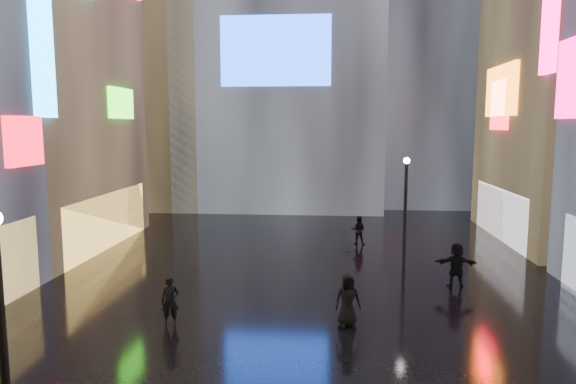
# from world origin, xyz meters

# --- Properties ---
(ground) EXTENTS (140.00, 140.00, 0.00)m
(ground) POSITION_xyz_m (0.00, 20.00, 0.00)
(ground) COLOR black
(ground) RESTS_ON ground
(building_left_far) EXTENTS (10.28, 12.00, 22.00)m
(building_left_far) POSITION_xyz_m (-15.98, 26.00, 10.98)
(building_left_far) COLOR black
(building_left_far) RESTS_ON ground
(tower_flank_right) EXTENTS (12.00, 12.00, 34.00)m
(tower_flank_right) POSITION_xyz_m (9.00, 46.00, 17.00)
(tower_flank_right) COLOR black
(tower_flank_right) RESTS_ON ground
(tower_flank_left) EXTENTS (10.00, 10.00, 26.00)m
(tower_flank_left) POSITION_xyz_m (-14.00, 42.00, 13.00)
(tower_flank_left) COLOR black
(tower_flank_left) RESTS_ON ground
(lamp_near) EXTENTS (0.30, 0.30, 5.20)m
(lamp_near) POSITION_xyz_m (-4.79, 7.57, 2.94)
(lamp_near) COLOR black
(lamp_near) RESTS_ON ground
(lamp_far) EXTENTS (0.30, 0.30, 5.20)m
(lamp_far) POSITION_xyz_m (4.56, 23.29, 2.94)
(lamp_far) COLOR black
(lamp_far) RESTS_ON ground
(pedestrian_4) EXTENTS (0.97, 0.73, 1.78)m
(pedestrian_4) POSITION_xyz_m (1.68, 15.84, 0.89)
(pedestrian_4) COLOR black
(pedestrian_4) RESTS_ON ground
(pedestrian_5) EXTENTS (1.75, 0.63, 1.86)m
(pedestrian_5) POSITION_xyz_m (6.29, 20.38, 0.93)
(pedestrian_5) COLOR black
(pedestrian_5) RESTS_ON ground
(pedestrian_6) EXTENTS (0.68, 0.52, 1.66)m
(pedestrian_6) POSITION_xyz_m (-4.25, 15.37, 0.83)
(pedestrian_6) COLOR black
(pedestrian_6) RESTS_ON ground
(pedestrian_7) EXTENTS (0.87, 0.73, 1.60)m
(pedestrian_7) POSITION_xyz_m (2.66, 27.88, 0.80)
(pedestrian_7) COLOR black
(pedestrian_7) RESTS_ON ground
(umbrella_2) EXTENTS (1.24, 1.25, 0.82)m
(umbrella_2) POSITION_xyz_m (1.68, 15.84, 2.19)
(umbrella_2) COLOR black
(umbrella_2) RESTS_ON pedestrian_4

